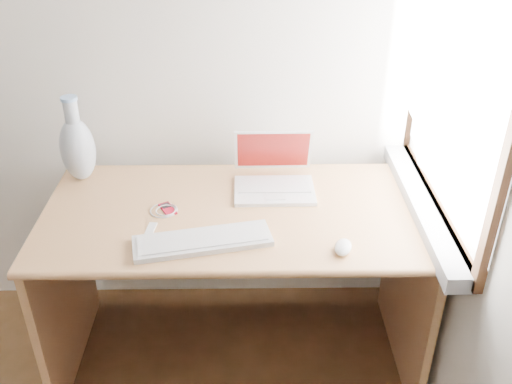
{
  "coord_description": "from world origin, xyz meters",
  "views": [
    {
      "loc": [
        1.04,
        -0.53,
        1.94
      ],
      "look_at": [
        1.06,
        1.35,
        0.82
      ],
      "focal_mm": 40.0,
      "sensor_mm": 36.0,
      "label": 1
    }
  ],
  "objects_px": {
    "laptop": "(274,176)",
    "vase": "(77,147)",
    "desk": "(236,244)",
    "external_keyboard": "(203,241)"
  },
  "relations": [
    {
      "from": "desk",
      "to": "laptop",
      "type": "height_order",
      "value": "laptop"
    },
    {
      "from": "laptop",
      "to": "external_keyboard",
      "type": "xyz_separation_m",
      "value": [
        -0.26,
        -0.39,
        -0.04
      ]
    },
    {
      "from": "desk",
      "to": "external_keyboard",
      "type": "bearing_deg",
      "value": -109.49
    },
    {
      "from": "desk",
      "to": "vase",
      "type": "bearing_deg",
      "value": 165.59
    },
    {
      "from": "external_keyboard",
      "to": "desk",
      "type": "bearing_deg",
      "value": 58.64
    },
    {
      "from": "desk",
      "to": "external_keyboard",
      "type": "relative_size",
      "value": 2.93
    },
    {
      "from": "laptop",
      "to": "vase",
      "type": "distance_m",
      "value": 0.81
    },
    {
      "from": "laptop",
      "to": "external_keyboard",
      "type": "bearing_deg",
      "value": -124.77
    },
    {
      "from": "laptop",
      "to": "external_keyboard",
      "type": "height_order",
      "value": "laptop"
    },
    {
      "from": "laptop",
      "to": "vase",
      "type": "xyz_separation_m",
      "value": [
        -0.8,
        0.08,
        0.1
      ]
    }
  ]
}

